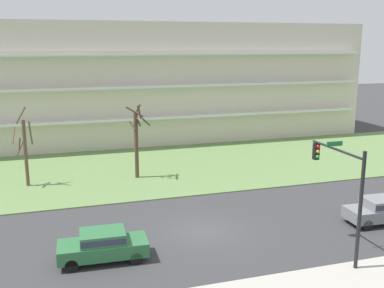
{
  "coord_description": "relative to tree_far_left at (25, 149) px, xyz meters",
  "views": [
    {
      "loc": [
        -7.88,
        -23.34,
        10.65
      ],
      "look_at": [
        1.2,
        6.0,
        3.82
      ],
      "focal_mm": 42.58,
      "sensor_mm": 36.0,
      "label": 1
    }
  ],
  "objects": [
    {
      "name": "tree_far_left",
      "position": [
        0.0,
        0.0,
        0.0
      ],
      "size": [
        1.41,
        1.55,
        6.05
      ],
      "color": "brown",
      "rests_on": "ground"
    },
    {
      "name": "ground",
      "position": [
        10.04,
        -11.9,
        -2.91
      ],
      "size": [
        160.0,
        160.0,
        0.0
      ],
      "primitive_type": "plane",
      "color": "#38383A"
    },
    {
      "name": "traffic_signal_mast",
      "position": [
        15.52,
        -17.05,
        1.08
      ],
      "size": [
        0.9,
        4.31,
        5.88
      ],
      "color": "black",
      "rests_on": "ground"
    },
    {
      "name": "tree_left",
      "position": [
        8.4,
        -0.38,
        0.29
      ],
      "size": [
        2.09,
        1.69,
        5.99
      ],
      "color": "#4C3828",
      "rests_on": "ground"
    },
    {
      "name": "sedan_gray_near_left",
      "position": [
        20.77,
        -13.9,
        -2.04
      ],
      "size": [
        4.48,
        2.01,
        1.57
      ],
      "rotation": [
        0.0,
        0.0,
        -0.05
      ],
      "color": "slate",
      "rests_on": "ground"
    },
    {
      "name": "apartment_building",
      "position": [
        10.04,
        16.24,
        3.47
      ],
      "size": [
        53.07,
        13.23,
        12.77
      ],
      "color": "beige",
      "rests_on": "ground"
    },
    {
      "name": "sedan_green_center_left",
      "position": [
        4.13,
        -13.9,
        -2.04
      ],
      "size": [
        4.48,
        2.01,
        1.57
      ],
      "rotation": [
        0.0,
        0.0,
        -0.05
      ],
      "color": "#2D6B3D",
      "rests_on": "ground"
    },
    {
      "name": "grass_lawn_strip",
      "position": [
        10.04,
        2.1,
        -2.87
      ],
      "size": [
        80.0,
        16.0,
        0.08
      ],
      "primitive_type": "cube",
      "color": "#66844C",
      "rests_on": "ground"
    }
  ]
}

